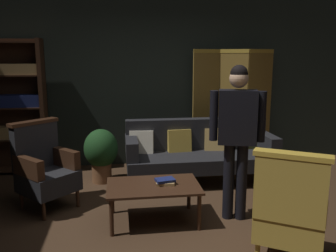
{
  "coord_description": "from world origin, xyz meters",
  "views": [
    {
      "loc": [
        -0.59,
        -3.38,
        1.78
      ],
      "look_at": [
        0.0,
        0.8,
        0.95
      ],
      "focal_mm": 37.7,
      "sensor_mm": 36.0,
      "label": 1
    }
  ],
  "objects_px": {
    "velvet_couch": "(199,150)",
    "coffee_table": "(153,189)",
    "armchair_gilt_accent": "(290,210)",
    "potted_plant": "(101,152)",
    "bookshelf": "(15,105)",
    "standing_figure": "(237,129)",
    "armchair_wing_left": "(44,168)",
    "book_navy_cloth": "(165,180)",
    "folding_screen": "(232,106)",
    "book_tan_leather": "(165,183)"
  },
  "relations": [
    {
      "from": "velvet_couch",
      "to": "coffee_table",
      "type": "distance_m",
      "value": 1.47
    },
    {
      "from": "velvet_couch",
      "to": "armchair_gilt_accent",
      "type": "xyz_separation_m",
      "value": [
        0.29,
        -2.19,
        0.03
      ]
    },
    {
      "from": "coffee_table",
      "to": "potted_plant",
      "type": "xyz_separation_m",
      "value": [
        -0.61,
        1.35,
        0.07
      ]
    },
    {
      "from": "bookshelf",
      "to": "standing_figure",
      "type": "relative_size",
      "value": 1.2
    },
    {
      "from": "armchair_wing_left",
      "to": "book_navy_cloth",
      "type": "relative_size",
      "value": 5.14
    },
    {
      "from": "folding_screen",
      "to": "velvet_couch",
      "type": "xyz_separation_m",
      "value": [
        -0.7,
        -0.67,
        -0.53
      ]
    },
    {
      "from": "standing_figure",
      "to": "book_tan_leather",
      "type": "bearing_deg",
      "value": 175.94
    },
    {
      "from": "bookshelf",
      "to": "standing_figure",
      "type": "distance_m",
      "value": 3.46
    },
    {
      "from": "velvet_couch",
      "to": "book_navy_cloth",
      "type": "relative_size",
      "value": 10.48
    },
    {
      "from": "bookshelf",
      "to": "potted_plant",
      "type": "distance_m",
      "value": 1.56
    },
    {
      "from": "coffee_table",
      "to": "book_navy_cloth",
      "type": "relative_size",
      "value": 4.94
    },
    {
      "from": "velvet_couch",
      "to": "coffee_table",
      "type": "height_order",
      "value": "velvet_couch"
    },
    {
      "from": "bookshelf",
      "to": "book_navy_cloth",
      "type": "xyz_separation_m",
      "value": [
        2.04,
        -1.97,
        -0.59
      ]
    },
    {
      "from": "book_navy_cloth",
      "to": "coffee_table",
      "type": "bearing_deg",
      "value": -175.74
    },
    {
      "from": "folding_screen",
      "to": "velvet_couch",
      "type": "relative_size",
      "value": 0.9
    },
    {
      "from": "velvet_couch",
      "to": "armchair_wing_left",
      "type": "height_order",
      "value": "armchair_wing_left"
    },
    {
      "from": "standing_figure",
      "to": "book_navy_cloth",
      "type": "distance_m",
      "value": 0.96
    },
    {
      "from": "potted_plant",
      "to": "velvet_couch",
      "type": "bearing_deg",
      "value": -4.79
    },
    {
      "from": "armchair_gilt_accent",
      "to": "velvet_couch",
      "type": "bearing_deg",
      "value": 97.61
    },
    {
      "from": "bookshelf",
      "to": "coffee_table",
      "type": "distance_m",
      "value": 2.83
    },
    {
      "from": "armchair_gilt_accent",
      "to": "book_navy_cloth",
      "type": "relative_size",
      "value": 5.14
    },
    {
      "from": "bookshelf",
      "to": "book_tan_leather",
      "type": "xyz_separation_m",
      "value": [
        2.04,
        -1.97,
        -0.62
      ]
    },
    {
      "from": "armchair_gilt_accent",
      "to": "armchair_wing_left",
      "type": "height_order",
      "value": "same"
    },
    {
      "from": "standing_figure",
      "to": "coffee_table",
      "type": "bearing_deg",
      "value": 177.14
    },
    {
      "from": "bookshelf",
      "to": "book_tan_leather",
      "type": "distance_m",
      "value": 2.9
    },
    {
      "from": "book_tan_leather",
      "to": "book_navy_cloth",
      "type": "bearing_deg",
      "value": 0.0
    },
    {
      "from": "folding_screen",
      "to": "potted_plant",
      "type": "relative_size",
      "value": 2.45
    },
    {
      "from": "coffee_table",
      "to": "standing_figure",
      "type": "height_order",
      "value": "standing_figure"
    },
    {
      "from": "coffee_table",
      "to": "armchair_wing_left",
      "type": "xyz_separation_m",
      "value": [
        -1.24,
        0.56,
        0.12
      ]
    },
    {
      "from": "armchair_wing_left",
      "to": "armchair_gilt_accent",
      "type": "bearing_deg",
      "value": -33.05
    },
    {
      "from": "velvet_couch",
      "to": "standing_figure",
      "type": "relative_size",
      "value": 1.25
    },
    {
      "from": "armchair_wing_left",
      "to": "book_tan_leather",
      "type": "height_order",
      "value": "armchair_wing_left"
    },
    {
      "from": "armchair_gilt_accent",
      "to": "standing_figure",
      "type": "height_order",
      "value": "standing_figure"
    },
    {
      "from": "coffee_table",
      "to": "armchair_wing_left",
      "type": "bearing_deg",
      "value": 155.62
    },
    {
      "from": "potted_plant",
      "to": "standing_figure",
      "type": "bearing_deg",
      "value": -42.69
    },
    {
      "from": "book_tan_leather",
      "to": "velvet_couch",
      "type": "bearing_deg",
      "value": 61.61
    },
    {
      "from": "folding_screen",
      "to": "standing_figure",
      "type": "bearing_deg",
      "value": -106.9
    },
    {
      "from": "velvet_couch",
      "to": "book_tan_leather",
      "type": "height_order",
      "value": "velvet_couch"
    },
    {
      "from": "armchair_wing_left",
      "to": "book_navy_cloth",
      "type": "bearing_deg",
      "value": -21.94
    },
    {
      "from": "standing_figure",
      "to": "book_tan_leather",
      "type": "height_order",
      "value": "standing_figure"
    },
    {
      "from": "bookshelf",
      "to": "book_tan_leather",
      "type": "bearing_deg",
      "value": -43.99
    },
    {
      "from": "potted_plant",
      "to": "armchair_gilt_accent",
      "type": "bearing_deg",
      "value": -53.59
    },
    {
      "from": "bookshelf",
      "to": "armchair_wing_left",
      "type": "distance_m",
      "value": 1.66
    },
    {
      "from": "standing_figure",
      "to": "potted_plant",
      "type": "xyz_separation_m",
      "value": [
        -1.52,
        1.4,
        -0.58
      ]
    },
    {
      "from": "bookshelf",
      "to": "velvet_couch",
      "type": "relative_size",
      "value": 0.97
    },
    {
      "from": "folding_screen",
      "to": "armchair_gilt_accent",
      "type": "xyz_separation_m",
      "value": [
        -0.41,
        -2.86,
        -0.5
      ]
    },
    {
      "from": "bookshelf",
      "to": "velvet_couch",
      "type": "bearing_deg",
      "value": -15.32
    },
    {
      "from": "standing_figure",
      "to": "book_tan_leather",
      "type": "xyz_separation_m",
      "value": [
        -0.77,
        0.05,
        -0.59
      ]
    },
    {
      "from": "armchair_wing_left",
      "to": "book_navy_cloth",
      "type": "height_order",
      "value": "armchair_wing_left"
    },
    {
      "from": "armchair_wing_left",
      "to": "potted_plant",
      "type": "distance_m",
      "value": 1.01
    }
  ]
}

